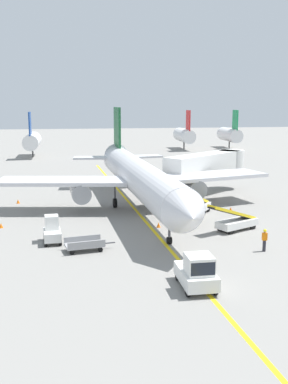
% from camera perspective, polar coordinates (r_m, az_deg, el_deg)
% --- Properties ---
extents(ground_plane, '(300.00, 300.00, 0.00)m').
position_cam_1_polar(ground_plane, '(38.19, 2.03, -5.76)').
color(ground_plane, gray).
extents(taxi_line_yellow, '(5.24, 79.87, 0.01)m').
position_cam_1_polar(taxi_line_yellow, '(42.89, 0.47, -3.87)').
color(taxi_line_yellow, yellow).
rests_on(taxi_line_yellow, ground).
extents(airliner, '(28.56, 35.33, 10.10)m').
position_cam_1_polar(airliner, '(47.88, -0.67, 1.88)').
color(airliner, silver).
rests_on(airliner, ground).
extents(jet_bridge, '(11.53, 9.94, 4.85)m').
position_cam_1_polar(jet_bridge, '(56.91, 8.04, 3.36)').
color(jet_bridge, silver).
rests_on(jet_bridge, ground).
extents(pushback_tug, '(1.95, 3.62, 2.20)m').
position_cam_1_polar(pushback_tug, '(28.60, 6.38, -9.58)').
color(pushback_tug, silver).
rests_on(pushback_tug, ground).
extents(baggage_tug_near_wing, '(1.51, 2.50, 2.10)m').
position_cam_1_polar(baggage_tug_near_wing, '(38.01, -10.97, -4.59)').
color(baggage_tug_near_wing, silver).
rests_on(baggage_tug_near_wing, ground).
extents(belt_loader_forward_hold, '(5.01, 3.42, 2.59)m').
position_cam_1_polar(belt_loader_forward_hold, '(41.46, 10.95, -3.49)').
color(belt_loader_forward_hold, silver).
rests_on(belt_loader_forward_hold, ground).
extents(belt_loader_aft_hold, '(3.83, 4.85, 2.59)m').
position_cam_1_polar(belt_loader_aft_hold, '(46.73, 6.43, -1.72)').
color(belt_loader_aft_hold, silver).
rests_on(belt_loader_aft_hold, ground).
extents(baggage_cart_loaded, '(3.84, 2.05, 0.94)m').
position_cam_1_polar(baggage_cart_loaded, '(35.63, -7.13, -6.30)').
color(baggage_cart_loaded, '#A5A5A8').
rests_on(baggage_cart_loaded, ground).
extents(ground_crew_marshaller, '(0.36, 0.24, 1.70)m').
position_cam_1_polar(ground_crew_marshaller, '(43.57, 5.05, -2.44)').
color(ground_crew_marshaller, '#26262D').
rests_on(ground_crew_marshaller, ground).
extents(ground_crew_wing_walker, '(0.36, 0.24, 1.70)m').
position_cam_1_polar(ground_crew_wing_walker, '(36.24, 14.26, -5.53)').
color(ground_crew_wing_walker, '#26262D').
rests_on(ground_crew_wing_walker, ground).
extents(safety_cone_nose_left, '(0.36, 0.36, 0.44)m').
position_cam_1_polar(safety_cone_nose_left, '(53.10, -14.87, -1.09)').
color(safety_cone_nose_left, orange).
rests_on(safety_cone_nose_left, ground).
extents(safety_cone_nose_right, '(0.36, 0.36, 0.44)m').
position_cam_1_polar(safety_cone_nose_right, '(43.44, -16.78, -3.86)').
color(safety_cone_nose_right, orange).
rests_on(safety_cone_nose_right, ground).
extents(safety_cone_wingtip_left, '(0.36, 0.36, 0.44)m').
position_cam_1_polar(safety_cone_wingtip_left, '(41.79, 1.76, -3.97)').
color(safety_cone_wingtip_left, orange).
rests_on(safety_cone_wingtip_left, ground).
extents(safety_cone_wingtip_right, '(0.36, 0.36, 0.44)m').
position_cam_1_polar(safety_cone_wingtip_right, '(48.43, 10.36, -2.05)').
color(safety_cone_wingtip_right, orange).
rests_on(safety_cone_wingtip_right, ground).
extents(distant_aircraft_mid_left, '(3.00, 10.10, 8.80)m').
position_cam_1_polar(distant_aircraft_mid_left, '(95.50, -13.27, 6.04)').
color(distant_aircraft_mid_left, silver).
rests_on(distant_aircraft_mid_left, ground).
extents(distant_aircraft_mid_right, '(3.00, 10.10, 8.80)m').
position_cam_1_polar(distant_aircraft_mid_right, '(107.78, 4.86, 6.83)').
color(distant_aircraft_mid_right, silver).
rests_on(distant_aircraft_mid_right, ground).
extents(distant_aircraft_far_right, '(3.00, 10.10, 8.80)m').
position_cam_1_polar(distant_aircraft_far_right, '(111.31, 10.25, 6.83)').
color(distant_aircraft_far_right, silver).
rests_on(distant_aircraft_far_right, ground).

